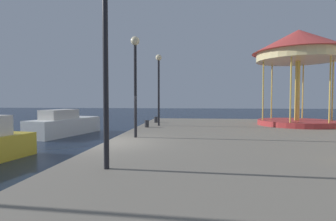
{
  "coord_description": "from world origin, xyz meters",
  "views": [
    {
      "loc": [
        3.26,
        -9.14,
        2.35
      ],
      "look_at": [
        2.02,
        2.94,
        1.83
      ],
      "focal_mm": 27.63,
      "sensor_mm": 36.0,
      "label": 1
    }
  ],
  "objects": [
    {
      "name": "bollard_center",
      "position": [
        0.61,
        5.05,
        1.0
      ],
      "size": [
        0.24,
        0.24,
        0.4
      ],
      "primitive_type": "cylinder",
      "color": "#2D2D33",
      "rests_on": "quay_dock"
    },
    {
      "name": "bollard_north",
      "position": [
        0.68,
        7.97,
        1.0
      ],
      "size": [
        0.24,
        0.24,
        0.4
      ],
      "primitive_type": "cylinder",
      "color": "#2D2D33",
      "rests_on": "quay_dock"
    },
    {
      "name": "motorboat_white",
      "position": [
        -5.31,
        7.1,
        0.67
      ],
      "size": [
        2.98,
        5.57,
        1.7
      ],
      "color": "white",
      "rests_on": "ground"
    },
    {
      "name": "quay_dock",
      "position": [
        6.81,
        0.0,
        0.4
      ],
      "size": [
        13.62,
        23.98,
        0.8
      ],
      "primitive_type": "cube",
      "color": "gray",
      "rests_on": "ground"
    },
    {
      "name": "lamp_post_mid_promenade",
      "position": [
        0.86,
        1.2,
        3.62
      ],
      "size": [
        0.36,
        0.36,
        4.1
      ],
      "color": "black",
      "rests_on": "quay_dock"
    },
    {
      "name": "carousel",
      "position": [
        9.4,
        7.08,
        5.08
      ],
      "size": [
        5.29,
        5.29,
        5.7
      ],
      "color": "#B23333",
      "rests_on": "quay_dock"
    },
    {
      "name": "lamp_post_near_edge",
      "position": [
        1.31,
        -3.6,
        3.78
      ],
      "size": [
        0.36,
        0.36,
        4.37
      ],
      "color": "black",
      "rests_on": "quay_dock"
    },
    {
      "name": "lamp_post_far_end",
      "position": [
        1.15,
        5.99,
        3.68
      ],
      "size": [
        0.36,
        0.36,
        4.19
      ],
      "color": "black",
      "rests_on": "quay_dock"
    },
    {
      "name": "ground_plane",
      "position": [
        0.0,
        0.0,
        0.0
      ],
      "size": [
        120.0,
        120.0,
        0.0
      ],
      "primitive_type": "plane",
      "color": "#162338"
    }
  ]
}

